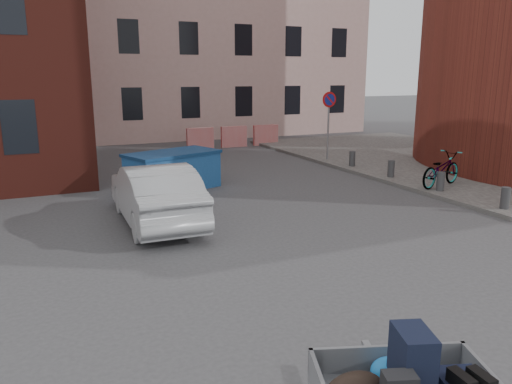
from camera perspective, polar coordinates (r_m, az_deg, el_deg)
name	(u,v)px	position (r m, az deg, el deg)	size (l,w,h in m)	color
ground	(327,266)	(9.34, 8.14, -8.33)	(120.00, 120.00, 0.00)	#38383A
building_pink	(217,12)	(31.40, -4.49, 19.79)	(16.00, 8.00, 14.00)	#C5A097
no_parking_sign	(329,111)	(19.96, 8.33, 9.11)	(0.60, 0.09, 2.65)	gray
bollards	(441,181)	(15.45, 20.34, 1.15)	(0.22, 9.02, 0.55)	#3A3A3D
barriers	(234,137)	(24.19, -2.53, 6.34)	(4.70, 0.18, 1.00)	red
dumpster	(173,171)	(15.34, -9.47, 2.43)	(3.07, 2.26, 1.15)	#2159A0
silver_car	(155,194)	(11.88, -11.42, -0.19)	(1.49, 4.29, 1.41)	#9FA2A6
bicycle	(441,169)	(16.01, 20.38, 2.43)	(0.68, 1.96, 1.03)	black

